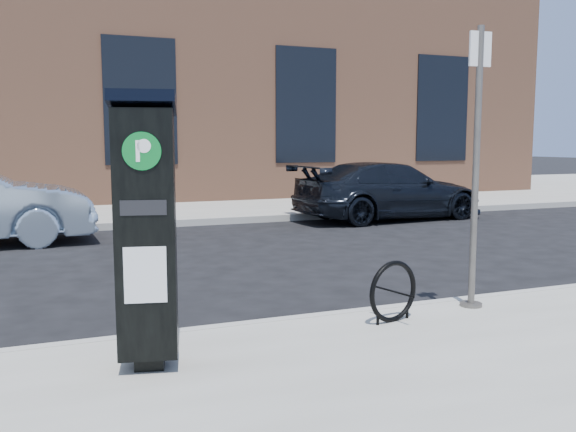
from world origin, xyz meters
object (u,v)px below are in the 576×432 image
sign_pole (476,170)px  parking_kiosk (146,229)px  bike_rack (393,292)px

sign_pole → parking_kiosk: bearing=-169.8°
sign_pole → bike_rack: bearing=-168.9°
sign_pole → bike_rack: 1.56m
parking_kiosk → bike_rack: parking_kiosk is taller
parking_kiosk → bike_rack: 2.51m
parking_kiosk → sign_pole: size_ratio=0.73×
parking_kiosk → bike_rack: (2.36, 0.35, -0.78)m
parking_kiosk → sign_pole: sign_pole is taller
parking_kiosk → bike_rack: bearing=21.1°
sign_pole → bike_rack: sign_pole is taller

